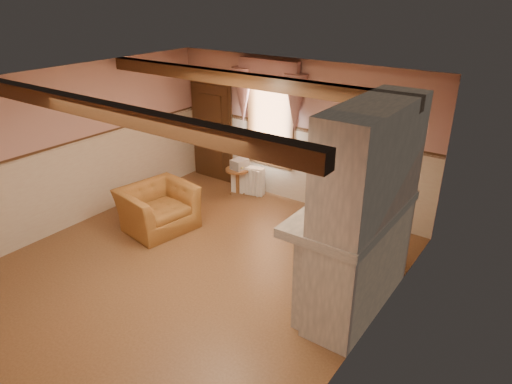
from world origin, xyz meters
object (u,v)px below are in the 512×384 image
Objects in this scene: side_table at (238,181)px; mantel_clock at (378,181)px; armchair at (158,208)px; radiator at (248,180)px; bowl at (349,208)px; oil_lamp at (372,183)px.

side_table is 3.79m from mantel_clock.
mantel_clock is at bearing -67.27° from armchair.
armchair is 2.18× the size of side_table.
bowl is at bearing -47.89° from radiator.
oil_lamp is at bearing -70.67° from armchair.
armchair is at bearing -166.91° from mantel_clock.
side_table is 2.29× the size of mantel_clock.
side_table is at bearing 157.68° from oil_lamp.
mantel_clock is at bearing -19.00° from side_table.
side_table is at bearing 2.76° from armchair.
oil_lamp reaches higher than mantel_clock.
radiator is at bearing 37.88° from side_table.
armchair is at bearing -96.89° from side_table.
bowl is at bearing -90.00° from mantel_clock.
radiator is 3.67m from mantel_clock.
oil_lamp is at bearing 90.00° from bowl.
side_table is at bearing 148.35° from bowl.
bowl is 1.39× the size of mantel_clock.
side_table is 0.22m from radiator.
side_table is 1.96× the size of oil_lamp.
armchair is 4.28× the size of oil_lamp.
oil_lamp reaches higher than bowl.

